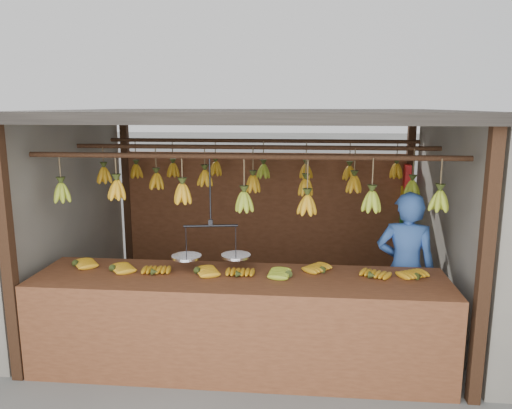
# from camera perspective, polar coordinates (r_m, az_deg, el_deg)

# --- Properties ---
(ground) EXTENTS (80.00, 80.00, 0.00)m
(ground) POSITION_cam_1_polar(r_m,az_deg,el_deg) (6.00, -0.28, -12.85)
(ground) COLOR #5B5B57
(stall) EXTENTS (4.30, 3.30, 2.40)m
(stall) POSITION_cam_1_polar(r_m,az_deg,el_deg) (5.82, 0.03, 6.55)
(stall) COLOR black
(stall) RESTS_ON ground
(counter) EXTENTS (3.82, 0.87, 0.96)m
(counter) POSITION_cam_1_polar(r_m,az_deg,el_deg) (4.59, -2.12, -10.91)
(counter) COLOR brown
(counter) RESTS_ON ground
(hanging_bananas) EXTENTS (3.63, 2.22, 0.39)m
(hanging_bananas) POSITION_cam_1_polar(r_m,az_deg,el_deg) (5.53, -0.25, 2.57)
(hanging_bananas) COLOR #92A523
(hanging_bananas) RESTS_ON ground
(balance_scale) EXTENTS (0.73, 0.34, 0.96)m
(balance_scale) POSITION_cam_1_polar(r_m,az_deg,el_deg) (4.72, -5.14, -5.32)
(balance_scale) COLOR black
(balance_scale) RESTS_ON ground
(vendor) EXTENTS (0.65, 0.49, 1.62)m
(vendor) POSITION_cam_1_polar(r_m,az_deg,el_deg) (5.33, 16.69, -7.15)
(vendor) COLOR #3359A5
(vendor) RESTS_ON ground
(bag_bundles) EXTENTS (0.08, 0.26, 1.26)m
(bag_bundles) POSITION_cam_1_polar(r_m,az_deg,el_deg) (7.08, 16.66, -0.87)
(bag_bundles) COLOR red
(bag_bundles) RESTS_ON ground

